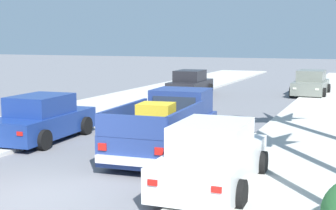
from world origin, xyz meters
TOP-DOWN VIEW (x-y plane):
  - ground_plane at (0.00, 0.00)m, footprint 160.00×160.00m
  - sidewalk_left at (-5.43, 12.00)m, footprint 4.76×60.00m
  - sidewalk_right at (5.43, 12.00)m, footprint 4.76×60.00m
  - curb_left at (-4.45, 12.00)m, footprint 0.16×60.00m
  - curb_right at (4.45, 12.00)m, footprint 0.16×60.00m
  - pickup_truck at (1.20, 4.81)m, footprint 2.44×5.32m
  - car_left_near at (3.45, 2.11)m, footprint 2.14×4.31m
  - car_right_near at (3.47, 21.98)m, footprint 2.09×4.29m
  - car_left_mid at (-3.29, 19.28)m, footprint 2.16×4.32m
  - car_left_far at (-3.44, 5.02)m, footprint 2.18×4.33m

SIDE VIEW (x-z plane):
  - ground_plane at x=0.00m, z-range 0.00..0.00m
  - curb_left at x=-4.45m, z-range 0.00..0.10m
  - curb_right at x=4.45m, z-range 0.00..0.10m
  - sidewalk_left at x=-5.43m, z-range 0.00..0.12m
  - sidewalk_right at x=5.43m, z-range 0.00..0.12m
  - car_left_near at x=3.45m, z-range -0.06..1.48m
  - car_right_near at x=3.47m, z-range -0.06..1.48m
  - car_left_mid at x=-3.29m, z-range -0.06..1.48m
  - car_left_far at x=-3.44m, z-range -0.06..1.48m
  - pickup_truck at x=1.20m, z-range -0.10..1.70m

